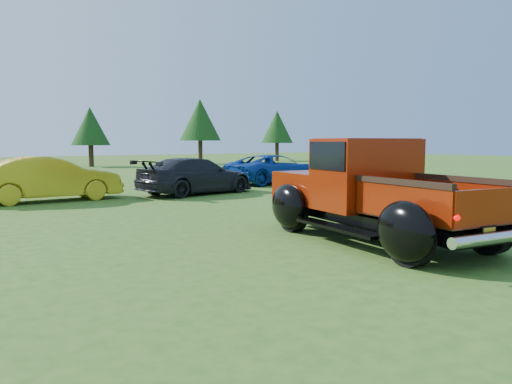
{
  "coord_description": "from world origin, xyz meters",
  "views": [
    {
      "loc": [
        -5.9,
        -7.17,
        1.83
      ],
      "look_at": [
        -0.54,
        0.2,
        0.91
      ],
      "focal_mm": 35.0,
      "sensor_mm": 36.0,
      "label": 1
    }
  ],
  "objects_px": {
    "show_car_yellow": "(50,179)",
    "show_car_blue": "(274,169)",
    "spectator": "(362,160)",
    "tree_mid_right": "(90,126)",
    "pickup_truck": "(366,191)",
    "show_car_grey": "(196,176)",
    "tree_east": "(200,120)",
    "tree_far_east": "(277,127)"
  },
  "relations": [
    {
      "from": "show_car_yellow",
      "to": "show_car_blue",
      "type": "distance_m",
      "value": 9.77
    },
    {
      "from": "show_car_yellow",
      "to": "show_car_blue",
      "type": "height_order",
      "value": "show_car_yellow"
    },
    {
      "from": "spectator",
      "to": "tree_mid_right",
      "type": "bearing_deg",
      "value": -106.24
    },
    {
      "from": "pickup_truck",
      "to": "show_car_grey",
      "type": "height_order",
      "value": "pickup_truck"
    },
    {
      "from": "tree_mid_right",
      "to": "show_car_yellow",
      "type": "bearing_deg",
      "value": -110.92
    },
    {
      "from": "spectator",
      "to": "tree_east",
      "type": "bearing_deg",
      "value": -130.05
    },
    {
      "from": "tree_east",
      "to": "pickup_truck",
      "type": "bearing_deg",
      "value": -114.31
    },
    {
      "from": "show_car_grey",
      "to": "tree_mid_right",
      "type": "bearing_deg",
      "value": -18.05
    },
    {
      "from": "tree_far_east",
      "to": "show_car_grey",
      "type": "height_order",
      "value": "tree_far_east"
    },
    {
      "from": "show_car_grey",
      "to": "show_car_blue",
      "type": "bearing_deg",
      "value": -78.51
    },
    {
      "from": "tree_far_east",
      "to": "spectator",
      "type": "xyz_separation_m",
      "value": [
        -12.5,
        -22.01,
        -2.24
      ]
    },
    {
      "from": "show_car_grey",
      "to": "tree_far_east",
      "type": "bearing_deg",
      "value": -53.14
    },
    {
      "from": "pickup_truck",
      "to": "tree_far_east",
      "type": "bearing_deg",
      "value": 62.53
    },
    {
      "from": "tree_mid_right",
      "to": "tree_far_east",
      "type": "bearing_deg",
      "value": 1.59
    },
    {
      "from": "tree_mid_right",
      "to": "tree_east",
      "type": "bearing_deg",
      "value": -3.18
    },
    {
      "from": "tree_far_east",
      "to": "pickup_truck",
      "type": "height_order",
      "value": "tree_far_east"
    },
    {
      "from": "tree_far_east",
      "to": "pickup_truck",
      "type": "bearing_deg",
      "value": -125.94
    },
    {
      "from": "tree_east",
      "to": "show_car_blue",
      "type": "distance_m",
      "value": 20.92
    },
    {
      "from": "tree_east",
      "to": "pickup_truck",
      "type": "distance_m",
      "value": 33.35
    },
    {
      "from": "tree_mid_right",
      "to": "pickup_truck",
      "type": "height_order",
      "value": "tree_mid_right"
    },
    {
      "from": "show_car_yellow",
      "to": "spectator",
      "type": "xyz_separation_m",
      "value": [
        13.53,
        -0.51,
        0.31
      ]
    },
    {
      "from": "show_car_blue",
      "to": "pickup_truck",
      "type": "bearing_deg",
      "value": 145.18
    },
    {
      "from": "tree_far_east",
      "to": "show_car_blue",
      "type": "distance_m",
      "value": 26.23
    },
    {
      "from": "tree_far_east",
      "to": "show_car_yellow",
      "type": "distance_m",
      "value": 33.85
    },
    {
      "from": "tree_far_east",
      "to": "show_car_blue",
      "type": "xyz_separation_m",
      "value": [
        -16.32,
        -20.37,
        -2.61
      ]
    },
    {
      "from": "tree_far_east",
      "to": "show_car_grey",
      "type": "relative_size",
      "value": 1.09
    },
    {
      "from": "show_car_blue",
      "to": "tree_east",
      "type": "bearing_deg",
      "value": -25.29
    },
    {
      "from": "pickup_truck",
      "to": "show_car_blue",
      "type": "distance_m",
      "value": 12.64
    },
    {
      "from": "show_car_grey",
      "to": "show_car_blue",
      "type": "height_order",
      "value": "show_car_grey"
    },
    {
      "from": "show_car_blue",
      "to": "spectator",
      "type": "bearing_deg",
      "value": -117.8
    },
    {
      "from": "pickup_truck",
      "to": "show_car_grey",
      "type": "xyz_separation_m",
      "value": [
        1.37,
        9.02,
        -0.26
      ]
    },
    {
      "from": "tree_mid_right",
      "to": "tree_east",
      "type": "distance_m",
      "value": 9.04
    },
    {
      "from": "tree_east",
      "to": "spectator",
      "type": "height_order",
      "value": "tree_east"
    },
    {
      "from": "tree_east",
      "to": "spectator",
      "type": "xyz_separation_m",
      "value": [
        -3.5,
        -21.01,
        -2.65
      ]
    },
    {
      "from": "tree_east",
      "to": "show_car_yellow",
      "type": "xyz_separation_m",
      "value": [
        -17.03,
        -20.49,
        -2.96
      ]
    },
    {
      "from": "pickup_truck",
      "to": "show_car_blue",
      "type": "height_order",
      "value": "pickup_truck"
    },
    {
      "from": "tree_mid_right",
      "to": "show_car_blue",
      "type": "xyz_separation_m",
      "value": [
        1.68,
        -19.87,
        -2.33
      ]
    },
    {
      "from": "tree_east",
      "to": "show_car_grey",
      "type": "distance_m",
      "value": 24.76
    },
    {
      "from": "tree_mid_right",
      "to": "show_car_yellow",
      "type": "relative_size",
      "value": 1.05
    },
    {
      "from": "tree_mid_right",
      "to": "tree_far_east",
      "type": "height_order",
      "value": "tree_far_east"
    },
    {
      "from": "pickup_truck",
      "to": "show_car_grey",
      "type": "distance_m",
      "value": 9.12
    },
    {
      "from": "tree_east",
      "to": "spectator",
      "type": "relative_size",
      "value": 2.69
    }
  ]
}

